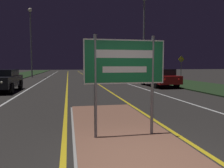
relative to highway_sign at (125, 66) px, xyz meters
The scene contains 15 objects.
median_island 1.70m from the highway_sign, 90.00° to the left, with size 2.43×7.99×0.10m.
verge_right 20.73m from the highway_sign, 62.62° to the left, with size 5.00×100.00×0.08m.
centre_line_yellow_left 23.45m from the highway_sign, 93.44° to the left, with size 0.12×70.00×0.01m.
centre_line_yellow_right 23.45m from the highway_sign, 86.56° to the left, with size 0.12×70.00×0.01m.
lane_line_white_left 23.78m from the highway_sign, 100.20° to the left, with size 0.12×70.00×0.01m.
lane_line_white_right 23.78m from the highway_sign, 79.80° to the left, with size 0.12×70.00×0.01m.
edge_line_white_left 24.49m from the highway_sign, 107.14° to the left, with size 0.10×70.00×0.01m.
edge_line_white_right 24.49m from the highway_sign, 72.86° to the left, with size 0.10×70.00×0.01m.
highway_sign is the anchor object (origin of this frame).
streetlight_left_far 28.85m from the highway_sign, 102.91° to the left, with size 0.52×0.52×9.66m.
streetlight_right_near 18.56m from the highway_sign, 69.12° to the left, with size 0.62×0.62×8.94m.
car_receding_0 13.38m from the highway_sign, 63.13° to the left, with size 1.92×4.74×1.45m.
car_receding_1 24.18m from the highway_sign, 76.34° to the left, with size 2.03×4.75×1.46m.
car_approaching_0 12.06m from the highway_sign, 117.74° to the left, with size 1.95×4.25×1.47m.
warning_sign 16.00m from the highway_sign, 56.67° to the left, with size 0.60×0.06×2.51m.
Camera 1 is at (-1.28, -3.25, 1.77)m, focal length 35.00 mm.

